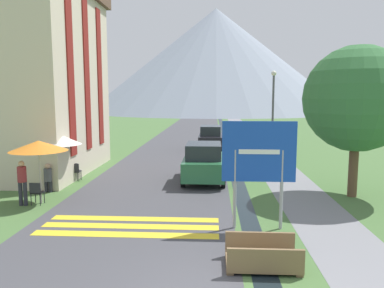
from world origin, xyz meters
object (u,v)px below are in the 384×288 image
cafe_umbrella_middle_white (59,139)px  person_seated_far (48,176)px  cafe_chair_far_left (76,170)px  person_standing_terrace (22,180)px  footbridge (262,257)px  parked_car_far (210,138)px  parked_car_near (204,162)px  cafe_chair_far_right (74,170)px  cafe_umbrella_front_orange (39,146)px  hotel_building (29,67)px  tree_by_path (357,99)px  person_seated_near (65,169)px  streetlamp (273,111)px  cafe_chair_nearest (36,191)px  road_sign (259,159)px

cafe_umbrella_middle_white → person_seated_far: size_ratio=1.94×
cafe_chair_far_left → person_standing_terrace: size_ratio=0.51×
cafe_chair_far_left → footbridge: bearing=-22.3°
footbridge → parked_car_far: bearing=94.1°
parked_car_near → cafe_chair_far_right: size_ratio=4.50×
cafe_chair_far_left → cafe_umbrella_front_orange: cafe_umbrella_front_orange is taller
hotel_building → tree_by_path: hotel_building is taller
parked_car_far → person_standing_terrace: bearing=-114.8°
hotel_building → cafe_umbrella_middle_white: hotel_building is taller
cafe_chair_far_right → person_seated_far: person_seated_far is taller
cafe_umbrella_front_orange → person_seated_near: size_ratio=1.89×
cafe_chair_far_left → streetlamp: streetlamp is taller
tree_by_path → cafe_umbrella_middle_white: bearing=176.4°
cafe_chair_far_right → tree_by_path: size_ratio=0.14×
cafe_chair_nearest → cafe_chair_far_left: 3.89m
cafe_umbrella_front_orange → person_standing_terrace: cafe_umbrella_front_orange is taller
streetlamp → cafe_chair_far_left: bearing=-157.5°
road_sign → footbridge: 3.20m
cafe_chair_far_right → person_seated_near: 0.71m
cafe_chair_nearest → person_seated_near: 3.34m
streetlamp → tree_by_path: 6.48m
footbridge → parked_car_far: (-1.37, 19.04, 0.68)m
cafe_chair_nearest → person_standing_terrace: person_standing_terrace is taller
road_sign → cafe_chair_far_left: 9.91m
cafe_umbrella_front_orange → person_standing_terrace: size_ratio=1.43×
footbridge → cafe_umbrella_front_orange: (-7.57, 4.82, 1.94)m
footbridge → cafe_umbrella_front_orange: size_ratio=0.72×
cafe_chair_nearest → cafe_chair_far_right: bearing=111.5°
road_sign → parked_car_far: 16.59m
parked_car_near → person_seated_near: bearing=-172.4°
tree_by_path → cafe_umbrella_front_orange: bearing=-172.1°
person_standing_terrace → cafe_umbrella_middle_white: bearing=84.8°
streetlamp → tree_by_path: bearing=-69.4°
cafe_chair_far_left → person_standing_terrace: 4.03m
cafe_chair_far_left → cafe_umbrella_front_orange: 4.01m
streetlamp → person_seated_near: bearing=-155.3°
parked_car_far → cafe_chair_nearest: size_ratio=4.70×
road_sign → cafe_umbrella_front_orange: size_ratio=1.38×
person_standing_terrace → streetlamp: streetlamp is taller
road_sign → parked_car_near: road_sign is taller
person_seated_far → cafe_chair_nearest: bearing=-78.3°
hotel_building → cafe_chair_far_right: hotel_building is taller
hotel_building → cafe_chair_far_right: (2.88, -1.92, -4.92)m
road_sign → streetlamp: (1.93, 9.94, 1.03)m
cafe_chair_far_left → cafe_umbrella_middle_white: 2.04m
hotel_building → road_sign: hotel_building is taller
person_seated_near → tree_by_path: size_ratio=0.21×
person_standing_terrace → person_seated_near: bearing=86.6°
person_seated_far → parked_car_far: bearing=62.3°
road_sign → cafe_chair_far_left: size_ratio=3.83×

